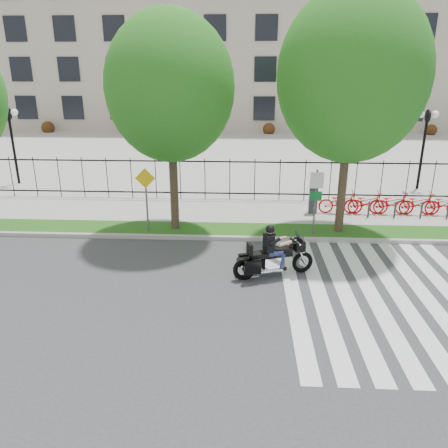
{
  "coord_description": "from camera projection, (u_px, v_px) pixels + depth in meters",
  "views": [
    {
      "loc": [
        0.8,
        -11.34,
        6.04
      ],
      "look_at": [
        0.05,
        3.0,
        1.02
      ],
      "focal_mm": 35.0,
      "sensor_mm": 36.0,
      "label": 1
    }
  ],
  "objects": [
    {
      "name": "bike_share_station",
      "position": [
        429.0,
        204.0,
        18.86
      ],
      "size": [
        10.03,
        0.87,
        1.5
      ],
      "color": "#2D2D33",
      "rests_on": "sidewalk"
    },
    {
      "name": "ground",
      "position": [
        217.0,
        291.0,
        12.72
      ],
      "size": [
        120.0,
        120.0,
        0.0
      ],
      "primitive_type": "plane",
      "color": "#363638",
      "rests_on": "ground"
    },
    {
      "name": "sign_pole_regulatory",
      "position": [
        316.0,
        194.0,
        16.29
      ],
      "size": [
        0.5,
        0.09,
        2.5
      ],
      "color": "#59595B",
      "rests_on": "grass_verge"
    },
    {
      "name": "street_tree_2",
      "position": [
        352.0,
        76.0,
        15.22
      ],
      "size": [
        5.3,
        5.3,
        8.81
      ],
      "color": "#382A1E",
      "rests_on": "grass_verge"
    },
    {
      "name": "sign_pole_warning",
      "position": [
        146.0,
        191.0,
        16.61
      ],
      "size": [
        0.78,
        0.09,
        2.49
      ],
      "color": "#59595B",
      "rests_on": "grass_verge"
    },
    {
      "name": "grass_verge",
      "position": [
        225.0,
        230.0,
        17.36
      ],
      "size": [
        60.0,
        1.5,
        0.15
      ],
      "primitive_type": "cube",
      "color": "#1E4F13",
      "rests_on": "ground"
    },
    {
      "name": "lamp_post_right",
      "position": [
        426.0,
        130.0,
        22.48
      ],
      "size": [
        1.06,
        0.7,
        4.25
      ],
      "color": "black",
      "rests_on": "ground"
    },
    {
      "name": "iron_fence",
      "position": [
        230.0,
        179.0,
        21.01
      ],
      "size": [
        30.0,
        0.06,
        2.0
      ],
      "primitive_type": null,
      "color": "black",
      "rests_on": "sidewalk"
    },
    {
      "name": "street_tree_1",
      "position": [
        170.0,
        88.0,
        15.67
      ],
      "size": [
        4.67,
        4.67,
        8.05
      ],
      "color": "#382A1E",
      "rests_on": "grass_verge"
    },
    {
      "name": "curb",
      "position": [
        224.0,
        238.0,
        16.56
      ],
      "size": [
        60.0,
        0.2,
        0.15
      ],
      "primitive_type": "cube",
      "color": "#9C9993",
      "rests_on": "ground"
    },
    {
      "name": "lamp_post_left",
      "position": [
        10.0,
        127.0,
        23.57
      ],
      "size": [
        1.06,
        0.7,
        4.25
      ],
      "color": "black",
      "rests_on": "ground"
    },
    {
      "name": "crosswalk_stripes",
      "position": [
        385.0,
        295.0,
        12.48
      ],
      "size": [
        5.7,
        8.0,
        0.01
      ],
      "primitive_type": null,
      "color": "silver",
      "rests_on": "ground"
    },
    {
      "name": "plaza",
      "position": [
        237.0,
        148.0,
        36.27
      ],
      "size": [
        80.0,
        34.0,
        0.1
      ],
      "primitive_type": "cube",
      "color": "#98978F",
      "rests_on": "ground"
    },
    {
      "name": "office_building",
      "position": [
        242.0,
        37.0,
        51.78
      ],
      "size": [
        60.0,
        21.9,
        20.15
      ],
      "color": "#AFA68D",
      "rests_on": "ground"
    },
    {
      "name": "motorcycle_rider",
      "position": [
        274.0,
        256.0,
        13.45
      ],
      "size": [
        2.55,
        1.25,
        2.04
      ],
      "color": "black",
      "rests_on": "ground"
    },
    {
      "name": "sidewalk",
      "position": [
        228.0,
        211.0,
        19.72
      ],
      "size": [
        60.0,
        3.5,
        0.15
      ],
      "primitive_type": "cube",
      "color": "#98978F",
      "rests_on": "ground"
    }
  ]
}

